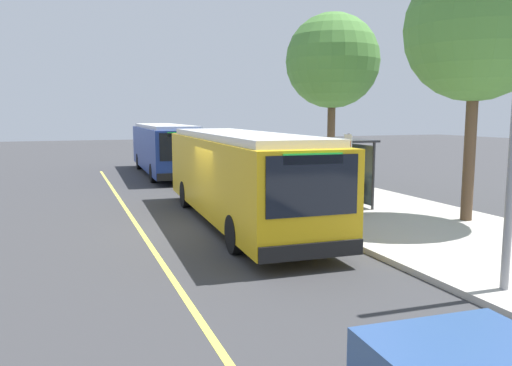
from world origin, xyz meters
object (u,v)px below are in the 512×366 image
object	(u,v)px
transit_bus_main	(240,174)
waiting_bench	(347,192)
route_sign_post	(348,166)
transit_bus_second	(164,147)
pedestrian_commuter	(332,181)

from	to	relation	value
transit_bus_main	waiting_bench	distance (m)	4.84
transit_bus_main	route_sign_post	size ratio (longest dim) A/B	4.10
transit_bus_second	route_sign_post	world-z (taller)	same
transit_bus_second	route_sign_post	bearing A→B (deg)	8.74
waiting_bench	pedestrian_commuter	bearing A→B (deg)	-70.67
transit_bus_second	route_sign_post	xyz separation A→B (m)	(16.58, 2.55, 0.34)
waiting_bench	pedestrian_commuter	world-z (taller)	pedestrian_commuter
route_sign_post	transit_bus_main	bearing A→B (deg)	-124.81
transit_bus_second	pedestrian_commuter	world-z (taller)	transit_bus_second
transit_bus_second	route_sign_post	distance (m)	16.78
transit_bus_main	pedestrian_commuter	xyz separation A→B (m)	(-0.72, 3.78, -0.50)
transit_bus_main	waiting_bench	world-z (taller)	transit_bus_main
transit_bus_main	transit_bus_second	size ratio (longest dim) A/B	0.98
transit_bus_second	waiting_bench	bearing A→B (deg)	17.77
transit_bus_main	transit_bus_second	xyz separation A→B (m)	(-14.61, 0.28, 0.00)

